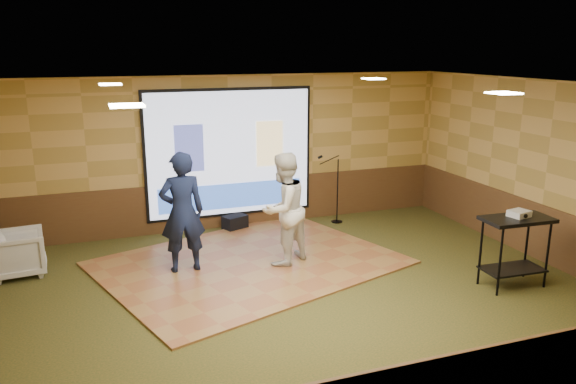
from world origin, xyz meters
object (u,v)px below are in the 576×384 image
object	(u,v)px
projector_screen	(230,155)
av_table	(516,237)
duffel_bag	(235,222)
projector	(519,214)
dance_floor	(249,263)
player_left	(182,212)
banquet_chair	(19,253)
player_right	(283,209)
mic_stand	(335,199)

from	to	relation	value
projector_screen	av_table	xyz separation A→B (m)	(3.27, -4.23, -0.70)
projector_screen	duffel_bag	world-z (taller)	projector_screen
projector	duffel_bag	bearing A→B (deg)	118.54
projector_screen	dance_floor	size ratio (longest dim) A/B	0.72
player_left	banquet_chair	world-z (taller)	player_left
projector_screen	banquet_chair	bearing A→B (deg)	-161.57
player_right	banquet_chair	xyz separation A→B (m)	(-4.07, 1.00, -0.60)
dance_floor	player_left	size ratio (longest dim) A/B	2.37
av_table	player_right	bearing A→B (deg)	146.26
player_right	av_table	xyz separation A→B (m)	(2.96, -1.98, -0.18)
mic_stand	duffel_bag	size ratio (longest dim) A/B	3.16
projector_screen	duffel_bag	bearing A→B (deg)	-85.61
projector_screen	player_right	xyz separation A→B (m)	(0.31, -2.25, -0.52)
player_right	banquet_chair	bearing A→B (deg)	-43.76
dance_floor	banquet_chair	bearing A→B (deg)	167.46
duffel_bag	projector_screen	bearing A→B (deg)	94.39
player_right	mic_stand	size ratio (longest dim) A/B	1.29
player_right	duffel_bag	world-z (taller)	player_right
projector_screen	banquet_chair	size ratio (longest dim) A/B	4.24
mic_stand	dance_floor	bearing A→B (deg)	-132.74
player_left	player_right	distance (m)	1.62
duffel_bag	player_left	bearing A→B (deg)	-125.40
av_table	banquet_chair	bearing A→B (deg)	157.06
banquet_chair	duffel_bag	size ratio (longest dim) A/B	1.73
projector_screen	dance_floor	world-z (taller)	projector_screen
projector_screen	player_right	bearing A→B (deg)	-82.12
dance_floor	av_table	distance (m)	4.19
projector_screen	mic_stand	distance (m)	2.32
mic_stand	banquet_chair	size ratio (longest dim) A/B	1.83
dance_floor	projector_screen	bearing A→B (deg)	83.86
av_table	duffel_bag	bearing A→B (deg)	128.85
mic_stand	duffel_bag	world-z (taller)	mic_stand
player_left	duffel_bag	world-z (taller)	player_left
dance_floor	duffel_bag	distance (m)	1.87
projector_screen	mic_stand	bearing A→B (deg)	-11.96
banquet_chair	player_left	bearing A→B (deg)	-112.70
player_right	duffel_bag	bearing A→B (deg)	-111.78
duffel_bag	banquet_chair	bearing A→B (deg)	-164.23
mic_stand	duffel_bag	bearing A→B (deg)	-174.87
player_left	av_table	bearing A→B (deg)	153.17
player_right	projector	bearing A→B (deg)	117.18
player_left	mic_stand	size ratio (longest dim) A/B	1.35
dance_floor	mic_stand	world-z (taller)	mic_stand
player_left	banquet_chair	size ratio (longest dim) A/B	2.47
dance_floor	duffel_bag	world-z (taller)	duffel_bag
dance_floor	player_left	distance (m)	1.45
av_table	banquet_chair	xyz separation A→B (m)	(-7.03, 2.98, -0.42)
projector_screen	mic_stand	xyz separation A→B (m)	(2.06, -0.44, -0.98)
projector_screen	mic_stand	size ratio (longest dim) A/B	2.32
projector_screen	dance_floor	bearing A→B (deg)	-96.14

